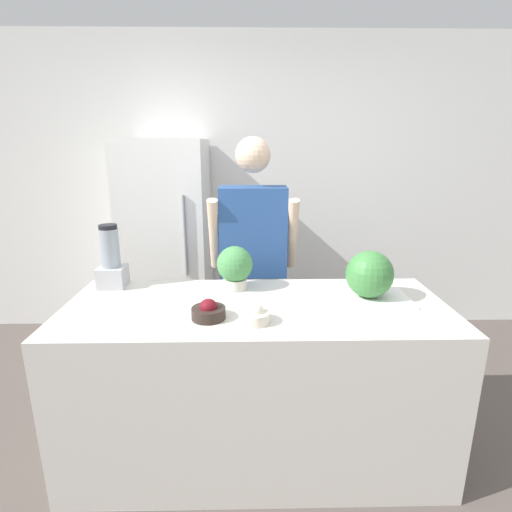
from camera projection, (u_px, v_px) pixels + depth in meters
The scene contains 11 objects.
ground_plane at pixel (258, 509), 1.91m from camera, with size 14.00×14.00×0.00m, color #564C47.
wall_back at pixel (252, 189), 3.61m from camera, with size 8.00×0.06×2.60m.
counter_island at pixel (256, 380), 2.18m from camera, with size 1.97×0.80×0.89m.
refrigerator at pixel (169, 247), 3.33m from camera, with size 0.66×0.72×1.73m.
person at pixel (253, 266), 2.71m from camera, with size 0.58×0.27×1.74m.
cutting_board at pixel (372, 299), 2.12m from camera, with size 0.39×0.28×0.01m.
watermelon at pixel (369, 274), 2.10m from camera, with size 0.25×0.25×0.25m.
bowl_cherries at pixel (209, 311), 1.89m from camera, with size 0.16×0.16×0.10m.
bowl_cream at pixel (255, 315), 1.84m from camera, with size 0.14×0.14×0.09m.
blender at pixel (111, 262), 2.28m from camera, with size 0.15×0.15×0.37m.
potted_plant at pixel (235, 266), 2.25m from camera, with size 0.20×0.20×0.25m.
Camera 1 is at (-0.04, -1.51, 1.69)m, focal length 28.00 mm.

